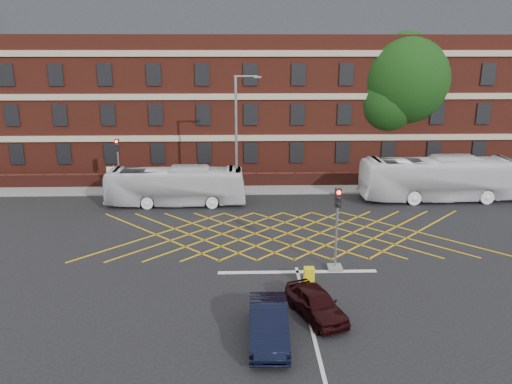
{
  "coord_description": "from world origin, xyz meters",
  "views": [
    {
      "loc": [
        -2.73,
        -26.46,
        10.76
      ],
      "look_at": [
        -1.95,
        1.5,
        2.78
      ],
      "focal_mm": 35.0,
      "sensor_mm": 36.0,
      "label": 1
    }
  ],
  "objects_px": {
    "deciduous_tree": "(400,86)",
    "direction_signs": "(114,176)",
    "car_maroon": "(316,303)",
    "utility_cabinet": "(309,276)",
    "street_lamp": "(237,161)",
    "bus_right": "(440,179)",
    "car_navy": "(269,324)",
    "traffic_light_far": "(119,171)",
    "traffic_light_near": "(336,237)",
    "bus_left": "(176,186)"
  },
  "relations": [
    {
      "from": "bus_left",
      "to": "bus_right",
      "type": "xyz_separation_m",
      "value": [
        19.34,
        0.64,
        0.24
      ]
    },
    {
      "from": "bus_left",
      "to": "traffic_light_far",
      "type": "bearing_deg",
      "value": 57.18
    },
    {
      "from": "bus_right",
      "to": "car_maroon",
      "type": "bearing_deg",
      "value": 144.29
    },
    {
      "from": "car_maroon",
      "to": "utility_cabinet",
      "type": "distance_m",
      "value": 2.94
    },
    {
      "from": "traffic_light_near",
      "to": "direction_signs",
      "type": "bearing_deg",
      "value": 135.24
    },
    {
      "from": "car_maroon",
      "to": "street_lamp",
      "type": "bearing_deg",
      "value": 80.94
    },
    {
      "from": "traffic_light_near",
      "to": "traffic_light_far",
      "type": "bearing_deg",
      "value": 134.51
    },
    {
      "from": "street_lamp",
      "to": "direction_signs",
      "type": "height_order",
      "value": "street_lamp"
    },
    {
      "from": "traffic_light_far",
      "to": "direction_signs",
      "type": "xyz_separation_m",
      "value": [
        -0.41,
        0.05,
        -0.39
      ]
    },
    {
      "from": "bus_left",
      "to": "traffic_light_far",
      "type": "relative_size",
      "value": 2.33
    },
    {
      "from": "deciduous_tree",
      "to": "direction_signs",
      "type": "xyz_separation_m",
      "value": [
        -23.96,
        -7.11,
        -6.29
      ]
    },
    {
      "from": "bus_right",
      "to": "car_navy",
      "type": "distance_m",
      "value": 22.82
    },
    {
      "from": "deciduous_tree",
      "to": "direction_signs",
      "type": "bearing_deg",
      "value": -163.48
    },
    {
      "from": "deciduous_tree",
      "to": "traffic_light_near",
      "type": "bearing_deg",
      "value": -113.51
    },
    {
      "from": "bus_right",
      "to": "deciduous_tree",
      "type": "relative_size",
      "value": 0.93
    },
    {
      "from": "car_maroon",
      "to": "direction_signs",
      "type": "bearing_deg",
      "value": 103.44
    },
    {
      "from": "car_navy",
      "to": "traffic_light_near",
      "type": "height_order",
      "value": "traffic_light_near"
    },
    {
      "from": "traffic_light_far",
      "to": "traffic_light_near",
      "type": "bearing_deg",
      "value": -45.49
    },
    {
      "from": "car_navy",
      "to": "traffic_light_near",
      "type": "bearing_deg",
      "value": 60.67
    },
    {
      "from": "car_navy",
      "to": "traffic_light_near",
      "type": "xyz_separation_m",
      "value": [
        3.71,
        6.28,
        1.07
      ]
    },
    {
      "from": "bus_right",
      "to": "traffic_light_far",
      "type": "xyz_separation_m",
      "value": [
        -24.07,
        2.4,
        0.14
      ]
    },
    {
      "from": "bus_right",
      "to": "deciduous_tree",
      "type": "xyz_separation_m",
      "value": [
        -0.52,
        9.56,
        6.04
      ]
    },
    {
      "from": "car_maroon",
      "to": "utility_cabinet",
      "type": "relative_size",
      "value": 4.17
    },
    {
      "from": "bus_right",
      "to": "car_navy",
      "type": "height_order",
      "value": "bus_right"
    },
    {
      "from": "deciduous_tree",
      "to": "utility_cabinet",
      "type": "distance_m",
      "value": 26.65
    },
    {
      "from": "car_navy",
      "to": "bus_right",
      "type": "bearing_deg",
      "value": 54.59
    },
    {
      "from": "bus_right",
      "to": "utility_cabinet",
      "type": "bearing_deg",
      "value": 139.14
    },
    {
      "from": "bus_left",
      "to": "car_maroon",
      "type": "xyz_separation_m",
      "value": [
        7.8,
        -15.95,
        -0.77
      ]
    },
    {
      "from": "bus_left",
      "to": "deciduous_tree",
      "type": "xyz_separation_m",
      "value": [
        18.82,
        10.2,
        6.29
      ]
    },
    {
      "from": "street_lamp",
      "to": "utility_cabinet",
      "type": "relative_size",
      "value": 10.43
    },
    {
      "from": "car_navy",
      "to": "traffic_light_near",
      "type": "relative_size",
      "value": 0.98
    },
    {
      "from": "bus_left",
      "to": "street_lamp",
      "type": "bearing_deg",
      "value": -85.55
    },
    {
      "from": "bus_right",
      "to": "car_navy",
      "type": "bearing_deg",
      "value": 142.46
    },
    {
      "from": "deciduous_tree",
      "to": "street_lamp",
      "type": "xyz_separation_m",
      "value": [
        -14.4,
        -9.85,
        -4.53
      ]
    },
    {
      "from": "car_navy",
      "to": "street_lamp",
      "type": "distance_m",
      "value": 18.21
    },
    {
      "from": "traffic_light_near",
      "to": "traffic_light_far",
      "type": "xyz_separation_m",
      "value": [
        -14.17,
        14.41,
        0.0
      ]
    },
    {
      "from": "bus_right",
      "to": "street_lamp",
      "type": "bearing_deg",
      "value": 90.22
    },
    {
      "from": "direction_signs",
      "to": "street_lamp",
      "type": "bearing_deg",
      "value": -15.97
    },
    {
      "from": "bus_right",
      "to": "street_lamp",
      "type": "xyz_separation_m",
      "value": [
        -14.92,
        -0.29,
        1.51
      ]
    },
    {
      "from": "car_maroon",
      "to": "street_lamp",
      "type": "xyz_separation_m",
      "value": [
        -3.38,
        16.3,
        2.52
      ]
    },
    {
      "from": "street_lamp",
      "to": "utility_cabinet",
      "type": "height_order",
      "value": "street_lamp"
    },
    {
      "from": "bus_left",
      "to": "utility_cabinet",
      "type": "relative_size",
      "value": 11.41
    },
    {
      "from": "traffic_light_near",
      "to": "utility_cabinet",
      "type": "height_order",
      "value": "traffic_light_near"
    },
    {
      "from": "bus_left",
      "to": "street_lamp",
      "type": "distance_m",
      "value": 4.77
    },
    {
      "from": "car_maroon",
      "to": "street_lamp",
      "type": "relative_size",
      "value": 0.4
    },
    {
      "from": "bus_right",
      "to": "car_maroon",
      "type": "height_order",
      "value": "bus_right"
    },
    {
      "from": "traffic_light_far",
      "to": "deciduous_tree",
      "type": "bearing_deg",
      "value": 16.9
    },
    {
      "from": "bus_left",
      "to": "bus_right",
      "type": "height_order",
      "value": "bus_right"
    },
    {
      "from": "traffic_light_far",
      "to": "direction_signs",
      "type": "distance_m",
      "value": 0.57
    },
    {
      "from": "deciduous_tree",
      "to": "traffic_light_far",
      "type": "xyz_separation_m",
      "value": [
        -23.55,
        -7.16,
        -5.91
      ]
    }
  ]
}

